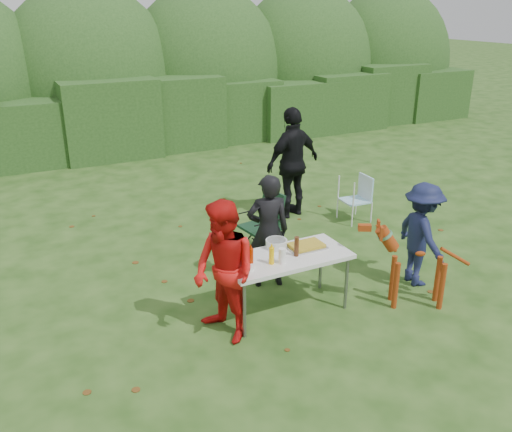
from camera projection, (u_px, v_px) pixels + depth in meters
name	position (u px, v px, depth m)	size (l,w,h in m)	color
ground	(262.00, 309.00, 6.62)	(80.00, 80.00, 0.00)	#1E4211
hedge_row	(108.00, 120.00, 12.94)	(22.00, 1.40, 1.70)	#23471C
shrub_backdrop	(91.00, 80.00, 13.99)	(20.00, 2.60, 3.20)	#3D6628
folding_table	(286.00, 260.00, 6.33)	(1.50, 0.70, 0.74)	silver
person_cook	(268.00, 231.00, 6.92)	(0.55, 0.36, 1.52)	black
person_red_jacket	(224.00, 272.00, 5.79)	(0.77, 0.60, 1.59)	red
person_black_puffy	(293.00, 163.00, 9.18)	(1.11, 0.46, 1.89)	black
child	(421.00, 235.00, 6.99)	(0.90, 0.51, 1.39)	#161C40
dog	(419.00, 266.00, 6.53)	(1.10, 0.44, 1.05)	maroon
camping_chair	(260.00, 224.00, 7.93)	(0.58, 0.58, 0.93)	#13311D
lawn_chair	(355.00, 199.00, 9.15)	(0.47, 0.47, 0.79)	#45B0DC
food_tray	(306.00, 247.00, 6.50)	(0.45, 0.30, 0.02)	#B7B7BA
focaccia_bread	(306.00, 245.00, 6.49)	(0.40, 0.26, 0.04)	gold
mustard_bottle	(272.00, 256.00, 6.07)	(0.06, 0.06, 0.20)	yellow
ketchup_bottle	(251.00, 258.00, 6.00)	(0.06, 0.06, 0.22)	#A12100
beer_bottle	(297.00, 246.00, 6.26)	(0.06, 0.06, 0.24)	#47230F
paper_towel_roll	(243.00, 249.00, 6.16)	(0.12, 0.12, 0.26)	white
cup_stack	(282.00, 256.00, 6.09)	(0.08, 0.08, 0.18)	white
pasta_bowl	(276.00, 244.00, 6.50)	(0.26, 0.26, 0.10)	silver
plate_stack	(244.00, 267.00, 5.99)	(0.24, 0.24, 0.05)	white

